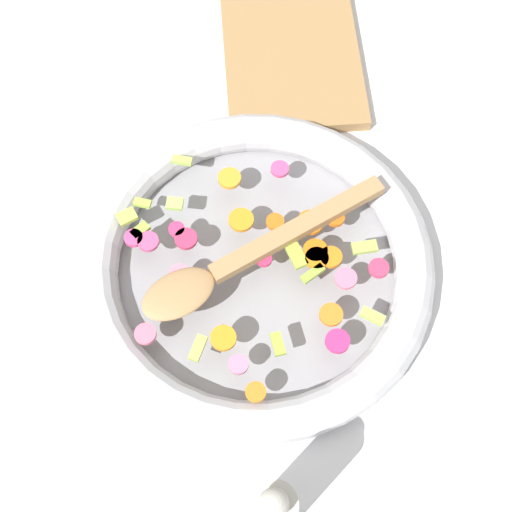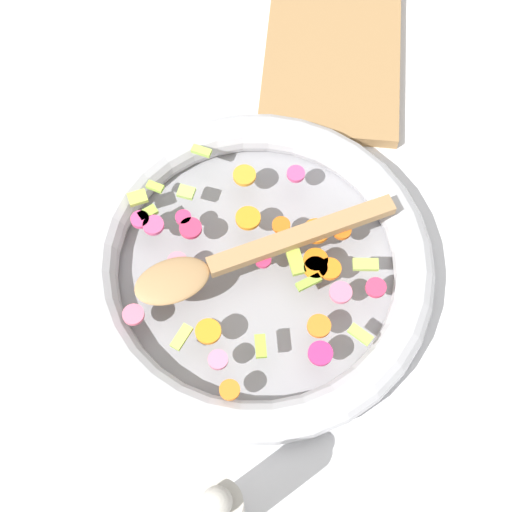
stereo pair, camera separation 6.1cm
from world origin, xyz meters
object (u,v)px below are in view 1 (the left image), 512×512
pepper_mill (272,512)px  cutting_board (291,51)px  skillet (256,265)px  wooden_spoon (241,260)px

pepper_mill → cutting_board: 0.64m
skillet → cutting_board: bearing=-12.7°
skillet → wooden_spoon: wooden_spoon is taller
pepper_mill → cutting_board: pepper_mill is taller
pepper_mill → skillet: bearing=-1.3°
skillet → wooden_spoon: size_ratio=1.42×
wooden_spoon → cutting_board: (0.35, -0.10, -0.05)m
cutting_board → pepper_mill: bearing=172.4°
wooden_spoon → pepper_mill: size_ratio=1.80×
pepper_mill → cutting_board: (0.63, -0.08, -0.07)m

